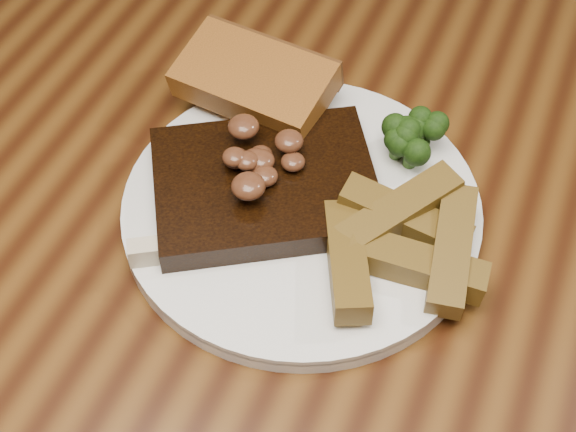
{
  "coord_description": "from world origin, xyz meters",
  "views": [
    {
      "loc": [
        0.12,
        -0.34,
        1.23
      ],
      "look_at": [
        -0.02,
        -0.01,
        0.78
      ],
      "focal_mm": 50.0,
      "sensor_mm": 36.0,
      "label": 1
    }
  ],
  "objects_px": {
    "chair_far": "(479,13)",
    "potato_wedges": "(384,240)",
    "garlic_bread": "(255,99)",
    "dining_table": "(312,308)",
    "plate": "(301,210)",
    "steak": "(265,186)"
  },
  "relations": [
    {
      "from": "garlic_bread",
      "to": "dining_table",
      "type": "bearing_deg",
      "value": -40.49
    },
    {
      "from": "dining_table",
      "to": "plate",
      "type": "relative_size",
      "value": 5.88
    },
    {
      "from": "steak",
      "to": "garlic_bread",
      "type": "height_order",
      "value": "garlic_bread"
    },
    {
      "from": "plate",
      "to": "garlic_bread",
      "type": "xyz_separation_m",
      "value": [
        -0.07,
        0.08,
        0.02
      ]
    },
    {
      "from": "chair_far",
      "to": "potato_wedges",
      "type": "relative_size",
      "value": 6.65
    },
    {
      "from": "dining_table",
      "to": "chair_far",
      "type": "bearing_deg",
      "value": 89.95
    },
    {
      "from": "potato_wedges",
      "to": "dining_table",
      "type": "bearing_deg",
      "value": -176.19
    },
    {
      "from": "chair_far",
      "to": "garlic_bread",
      "type": "relative_size",
      "value": 6.77
    },
    {
      "from": "plate",
      "to": "steak",
      "type": "height_order",
      "value": "steak"
    },
    {
      "from": "dining_table",
      "to": "garlic_bread",
      "type": "relative_size",
      "value": 12.95
    },
    {
      "from": "dining_table",
      "to": "garlic_bread",
      "type": "xyz_separation_m",
      "value": [
        -0.09,
        0.1,
        0.12
      ]
    },
    {
      "from": "garlic_bread",
      "to": "potato_wedges",
      "type": "distance_m",
      "value": 0.17
    },
    {
      "from": "dining_table",
      "to": "garlic_bread",
      "type": "height_order",
      "value": "garlic_bread"
    },
    {
      "from": "dining_table",
      "to": "potato_wedges",
      "type": "relative_size",
      "value": 12.72
    },
    {
      "from": "chair_far",
      "to": "plate",
      "type": "relative_size",
      "value": 3.07
    },
    {
      "from": "potato_wedges",
      "to": "chair_far",
      "type": "bearing_deg",
      "value": 94.02
    },
    {
      "from": "steak",
      "to": "chair_far",
      "type": "bearing_deg",
      "value": 54.43
    },
    {
      "from": "steak",
      "to": "plate",
      "type": "bearing_deg",
      "value": -25.27
    },
    {
      "from": "plate",
      "to": "chair_far",
      "type": "bearing_deg",
      "value": 88.33
    },
    {
      "from": "plate",
      "to": "garlic_bread",
      "type": "distance_m",
      "value": 0.11
    },
    {
      "from": "steak",
      "to": "potato_wedges",
      "type": "xyz_separation_m",
      "value": [
        0.1,
        -0.01,
        -0.0
      ]
    },
    {
      "from": "dining_table",
      "to": "steak",
      "type": "bearing_deg",
      "value": 160.6
    }
  ]
}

